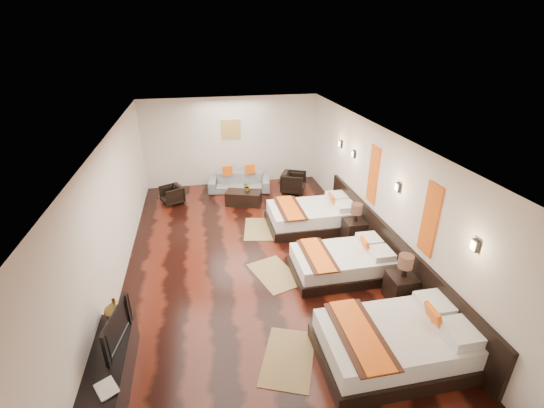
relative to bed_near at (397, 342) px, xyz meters
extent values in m
cube|color=black|center=(-1.70, 3.10, -0.31)|extent=(5.50, 9.50, 0.01)
cube|color=white|center=(-1.70, 3.10, 2.49)|extent=(5.50, 9.50, 0.01)
cube|color=silver|center=(-1.70, 7.85, 1.09)|extent=(5.50, 0.01, 2.80)
cube|color=silver|center=(-4.45, 3.10, 1.09)|extent=(0.01, 9.50, 2.80)
cube|color=silver|center=(1.05, 3.10, 1.09)|extent=(0.01, 9.50, 2.80)
cube|color=black|center=(1.01, 2.30, 0.14)|extent=(0.08, 6.60, 0.90)
cube|color=black|center=(-0.03, 0.00, -0.18)|extent=(2.34, 1.45, 0.25)
cube|color=white|center=(-0.03, 0.00, 0.11)|extent=(2.23, 1.34, 0.33)
cube|color=orange|center=(0.53, 0.00, 0.41)|extent=(0.17, 0.36, 0.36)
cube|color=#38190F|center=(-0.64, 0.00, 0.29)|extent=(0.61, 1.47, 0.02)
cube|color=orange|center=(-0.64, 0.00, 0.30)|extent=(0.42, 1.47, 0.02)
cube|color=black|center=(-0.03, 2.26, -0.20)|extent=(2.04, 1.26, 0.21)
cube|color=white|center=(-0.03, 2.26, 0.05)|extent=(1.94, 1.17, 0.29)
cube|color=orange|center=(0.46, 2.26, 0.32)|extent=(0.15, 0.31, 0.31)
cube|color=#38190F|center=(-0.56, 2.26, 0.21)|extent=(0.53, 1.28, 0.02)
cube|color=orange|center=(-0.56, 2.26, 0.22)|extent=(0.37, 1.28, 0.02)
cube|color=black|center=(-0.03, 4.40, -0.19)|extent=(2.23, 1.38, 0.23)
cube|color=white|center=(-0.03, 4.40, 0.09)|extent=(2.13, 1.28, 0.32)
cube|color=orange|center=(0.50, 4.40, 0.37)|extent=(0.17, 0.34, 0.34)
cube|color=#38190F|center=(-0.61, 4.40, 0.26)|extent=(0.58, 1.40, 0.02)
cube|color=orange|center=(-0.61, 4.40, 0.27)|extent=(0.40, 1.40, 0.02)
cube|color=black|center=(0.75, 1.24, -0.03)|extent=(0.50, 0.50, 0.55)
cylinder|color=black|center=(0.75, 1.24, 0.36)|extent=(0.09, 0.09, 0.22)
cylinder|color=#3F2619|center=(0.75, 1.24, 0.56)|extent=(0.27, 0.27, 0.24)
cube|color=black|center=(0.75, 3.45, -0.03)|extent=(0.50, 0.50, 0.55)
cylinder|color=black|center=(0.75, 3.45, 0.35)|extent=(0.09, 0.09, 0.22)
cylinder|color=#3F2619|center=(0.75, 3.45, 0.55)|extent=(0.26, 0.26, 0.24)
cube|color=olive|center=(-1.63, 0.30, -0.30)|extent=(1.14, 1.39, 0.01)
cube|color=olive|center=(-1.39, 2.49, -0.30)|extent=(1.09, 1.37, 0.01)
cube|color=olive|center=(-1.38, 4.48, -0.30)|extent=(0.95, 1.31, 0.01)
cube|color=black|center=(-4.20, 0.33, -0.03)|extent=(0.50, 1.80, 0.55)
imported|color=black|center=(-4.15, 0.60, 0.51)|extent=(0.30, 0.93, 0.53)
imported|color=black|center=(-4.20, -0.27, 0.26)|extent=(0.35, 0.38, 0.03)
imported|color=brown|center=(-4.20, 1.13, 0.42)|extent=(0.38, 0.38, 0.35)
imported|color=slate|center=(-1.58, 7.11, -0.03)|extent=(1.98, 1.02, 0.55)
imported|color=black|center=(-3.62, 6.55, -0.04)|extent=(0.77, 0.76, 0.53)
imported|color=black|center=(0.06, 6.65, 0.02)|extent=(0.94, 0.93, 0.64)
cube|color=black|center=(-1.58, 6.06, -0.11)|extent=(1.11, 0.80, 0.40)
imported|color=#23541C|center=(-1.47, 6.12, 0.23)|extent=(0.30, 0.28, 0.27)
cube|color=#D86014|center=(1.03, 1.20, 1.39)|extent=(0.04, 0.40, 1.30)
cube|color=#D86014|center=(1.03, 3.40, 1.39)|extent=(0.04, 0.40, 1.30)
cube|color=black|center=(1.01, 0.10, 1.54)|extent=(0.06, 0.12, 0.18)
cube|color=#FFD18C|center=(0.98, 0.10, 1.54)|extent=(0.02, 0.10, 0.14)
cube|color=black|center=(1.01, 2.30, 1.54)|extent=(0.06, 0.12, 0.18)
cube|color=#FFD18C|center=(0.98, 2.30, 1.54)|extent=(0.02, 0.10, 0.14)
cube|color=black|center=(1.01, 4.50, 1.54)|extent=(0.06, 0.12, 0.18)
cube|color=#FFD18C|center=(0.98, 4.50, 1.54)|extent=(0.02, 0.10, 0.14)
cube|color=black|center=(1.01, 5.40, 1.54)|extent=(0.06, 0.12, 0.18)
cube|color=#FFD18C|center=(0.98, 5.40, 1.54)|extent=(0.02, 0.10, 0.14)
cube|color=#AD873F|center=(-1.70, 7.83, 1.49)|extent=(0.60, 0.04, 0.60)
camera|label=1|loc=(-2.71, -3.79, 4.31)|focal=24.63mm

